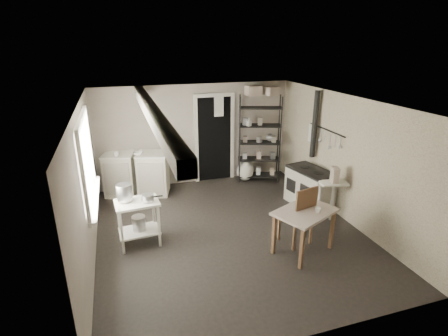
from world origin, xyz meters
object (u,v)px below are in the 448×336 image
object	(u,v)px
stove	(310,185)
chair	(296,216)
base_cabinets	(137,174)
shelf_rack	(259,142)
flour_sack	(245,171)
stockpot	(124,192)
work_table	(304,230)
prep_table	(139,223)

from	to	relation	value
stove	chair	world-z (taller)	chair
base_cabinets	shelf_rack	xyz separation A→B (m)	(2.84, -0.07, 0.49)
flour_sack	shelf_rack	bearing A→B (deg)	-10.86
stockpot	flour_sack	world-z (taller)	stockpot
chair	stove	bearing A→B (deg)	36.57
base_cabinets	work_table	xyz separation A→B (m)	(2.34, -3.10, -0.08)
flour_sack	work_table	bearing A→B (deg)	-93.48
work_table	chair	distance (m)	0.30
prep_table	work_table	size ratio (longest dim) A/B	0.82
base_cabinets	work_table	world-z (taller)	base_cabinets
work_table	flour_sack	size ratio (longest dim) A/B	1.92
base_cabinets	stockpot	bearing A→B (deg)	-82.97
prep_table	stockpot	xyz separation A→B (m)	(-0.17, 0.07, 0.54)
stockpot	base_cabinets	xyz separation A→B (m)	(0.31, 2.04, -0.48)
prep_table	shelf_rack	size ratio (longest dim) A/B	0.38
stockpot	shelf_rack	world-z (taller)	shelf_rack
base_cabinets	chair	distance (m)	3.68
prep_table	work_table	xyz separation A→B (m)	(2.48, -0.99, -0.02)
shelf_rack	stove	bearing A→B (deg)	-55.35
base_cabinets	shelf_rack	bearing A→B (deg)	14.17
base_cabinets	chair	bearing A→B (deg)	-34.68
stockpot	shelf_rack	xyz separation A→B (m)	(3.15, 1.97, 0.01)
work_table	flour_sack	bearing A→B (deg)	86.52
stockpot	base_cabinets	world-z (taller)	stockpot
work_table	chair	bearing A→B (deg)	88.76
base_cabinets	flour_sack	xyz separation A→B (m)	(2.53, -0.01, -0.22)
stockpot	chair	xyz separation A→B (m)	(2.66, -0.78, -0.45)
stockpot	work_table	distance (m)	2.91
chair	stockpot	bearing A→B (deg)	149.49
base_cabinets	stove	xyz separation A→B (m)	(3.30, -1.67, -0.02)
prep_table	work_table	world-z (taller)	prep_table
shelf_rack	stove	world-z (taller)	shelf_rack
base_cabinets	work_table	distance (m)	3.89
shelf_rack	chair	xyz separation A→B (m)	(-0.49, -2.76, -0.46)
shelf_rack	work_table	size ratio (longest dim) A/B	2.16
work_table	chair	xyz separation A→B (m)	(0.01, 0.28, 0.10)
flour_sack	prep_table	bearing A→B (deg)	-141.73
base_cabinets	chair	xyz separation A→B (m)	(2.35, -2.83, 0.02)
prep_table	base_cabinets	size ratio (longest dim) A/B	0.55
shelf_rack	work_table	distance (m)	3.13
base_cabinets	stove	size ratio (longest dim) A/B	1.43
prep_table	stockpot	distance (m)	0.57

